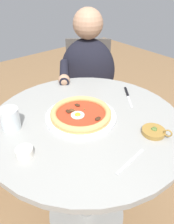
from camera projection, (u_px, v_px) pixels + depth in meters
ground_plane at (86, 213)px, 1.41m from camera, size 6.00×6.00×0.02m
dining_table at (86, 148)px, 1.08m from camera, size 0.89×0.89×0.75m
pizza_on_plate at (81, 114)px, 0.98m from camera, size 0.32×0.32×0.04m
water_glass at (10, 120)px, 0.90m from camera, size 0.08×0.08×0.09m
steak_knife at (127, 94)px, 1.16m from camera, size 0.17×0.14×0.01m
ramekin_capers at (24, 152)px, 0.78m from camera, size 0.06×0.06×0.03m
olive_pan at (154, 131)px, 0.89m from camera, size 0.12×0.10×0.04m
fork_utensil at (130, 161)px, 0.76m from camera, size 0.03×0.16×0.00m
diner_person at (88, 94)px, 1.67m from camera, size 0.43×0.57×1.13m
cafe_chair_diner at (88, 85)px, 1.78m from camera, size 0.56×0.56×0.87m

